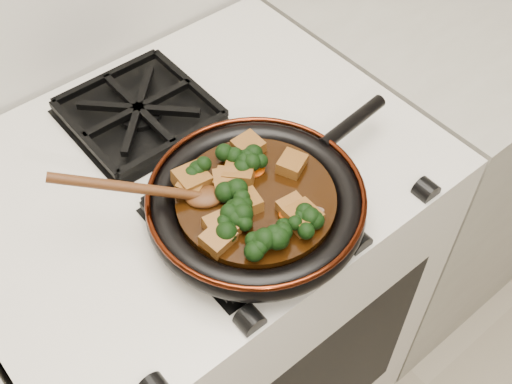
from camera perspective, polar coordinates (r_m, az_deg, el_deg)
stove at (r=1.40m, az=-4.53°, el=-9.98°), size 0.76×0.60×0.90m
burner_grate_front at (r=0.95m, az=-1.21°, el=-1.93°), size 0.23×0.23×0.03m
burner_grate_back at (r=1.11m, az=-10.35°, el=6.98°), size 0.23×0.23×0.03m
skillet at (r=0.92m, az=0.10°, el=-0.95°), size 0.44×0.32×0.05m
braising_sauce at (r=0.92m, az=0.00°, el=-0.83°), size 0.23×0.23×0.02m
tofu_cube_0 at (r=0.87m, az=-3.09°, el=-3.10°), size 0.05×0.05×0.03m
tofu_cube_1 at (r=0.88m, az=4.16°, el=-2.27°), size 0.05×0.05×0.03m
tofu_cube_2 at (r=0.89m, az=-0.72°, el=-0.92°), size 0.04×0.05×0.02m
tofu_cube_3 at (r=0.92m, az=-2.51°, el=1.15°), size 0.05×0.05×0.02m
tofu_cube_4 at (r=0.93m, az=-1.46°, el=1.73°), size 0.06×0.06×0.03m
tofu_cube_5 at (r=0.94m, az=3.19°, el=2.46°), size 0.05×0.05×0.03m
tofu_cube_6 at (r=0.92m, az=-5.82°, el=0.50°), size 0.05×0.05×0.02m
tofu_cube_7 at (r=0.96m, az=-0.67°, el=4.07°), size 0.04×0.04×0.02m
tofu_cube_8 at (r=0.86m, az=-3.38°, el=-4.20°), size 0.05×0.04×0.03m
tofu_cube_9 at (r=0.92m, az=-2.60°, el=0.84°), size 0.05×0.05×0.03m
tofu_cube_10 at (r=0.89m, az=3.22°, el=-1.39°), size 0.04×0.04×0.02m
tofu_cube_11 at (r=0.92m, az=-5.73°, el=1.11°), size 0.05×0.05×0.03m
broccoli_floret_0 at (r=0.93m, az=-0.34°, el=2.38°), size 0.08×0.09×0.07m
broccoli_floret_1 at (r=0.87m, az=4.42°, el=-2.96°), size 0.08×0.07×0.07m
broccoli_floret_2 at (r=0.89m, az=-1.40°, el=-1.39°), size 0.09×0.08×0.06m
broccoli_floret_3 at (r=0.87m, az=-2.26°, el=-3.01°), size 0.07×0.08×0.07m
broccoli_floret_4 at (r=0.90m, az=-1.73°, el=-0.20°), size 0.08×0.08×0.07m
broccoli_floret_5 at (r=0.95m, az=-2.01°, el=2.95°), size 0.07×0.07×0.06m
broccoli_floret_6 at (r=0.88m, az=-2.03°, el=-2.05°), size 0.08×0.08×0.06m
broccoli_floret_7 at (r=0.85m, az=-0.00°, el=-4.60°), size 0.09×0.09×0.07m
broccoli_floret_8 at (r=0.86m, az=1.88°, el=-3.75°), size 0.08×0.08×0.06m
broccoli_floret_9 at (r=0.93m, az=-5.15°, el=1.60°), size 0.07×0.07×0.07m
carrot_coin_0 at (r=0.85m, az=0.10°, el=-4.84°), size 0.03×0.03×0.02m
carrot_coin_1 at (r=0.96m, az=-0.91°, el=3.78°), size 0.03×0.03×0.01m
carrot_coin_2 at (r=0.94m, az=-0.14°, el=2.10°), size 0.03×0.03×0.02m
carrot_coin_3 at (r=0.89m, az=2.96°, el=-2.04°), size 0.03×0.03×0.02m
carrot_coin_4 at (r=0.95m, az=2.75°, el=2.53°), size 0.03×0.03×0.02m
mushroom_slice_0 at (r=0.91m, az=-5.18°, el=0.02°), size 0.05×0.05×0.02m
mushroom_slice_1 at (r=0.95m, az=3.37°, el=2.70°), size 0.04×0.04×0.02m
mushroom_slice_2 at (r=0.89m, az=4.88°, el=-1.81°), size 0.05×0.05×0.03m
wooden_spoon at (r=0.89m, az=-8.18°, el=0.03°), size 0.13×0.10×0.21m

